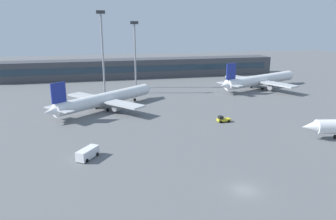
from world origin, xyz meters
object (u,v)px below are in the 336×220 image
at_px(airplane_mid, 107,98).
at_px(baggage_tug_yellow, 223,119).
at_px(airplane_far, 261,80).
at_px(floodlight_tower_west, 102,47).
at_px(service_van_white, 88,153).
at_px(floodlight_tower_east, 135,50).

bearing_deg(airplane_mid, baggage_tug_yellow, -35.69).
height_order(airplane_far, floodlight_tower_west, floodlight_tower_west).
relative_size(airplane_mid, airplane_far, 0.80).
relative_size(baggage_tug_yellow, floodlight_tower_west, 0.12).
bearing_deg(service_van_white, baggage_tug_yellow, 24.94).
height_order(service_van_white, floodlight_tower_west, floodlight_tower_west).
bearing_deg(baggage_tug_yellow, floodlight_tower_west, 123.33).
relative_size(airplane_far, baggage_tug_yellow, 12.31).
bearing_deg(airplane_mid, airplane_far, 16.34).
height_order(airplane_mid, floodlight_tower_west, floodlight_tower_west).
bearing_deg(service_van_white, floodlight_tower_west, 84.62).
relative_size(service_van_white, floodlight_tower_east, 0.20).
xyz_separation_m(floodlight_tower_west, floodlight_tower_east, (13.17, 8.24, -1.89)).
height_order(airplane_mid, service_van_white, airplane_mid).
relative_size(baggage_tug_yellow, floodlight_tower_east, 0.14).
distance_m(airplane_mid, baggage_tug_yellow, 36.93).
distance_m(airplane_mid, floodlight_tower_west, 27.67).
height_order(service_van_white, floodlight_tower_east, floodlight_tower_east).
distance_m(service_van_white, floodlight_tower_west, 64.26).
distance_m(airplane_mid, airplane_far, 66.00).
relative_size(airplane_mid, service_van_white, 6.66).
distance_m(baggage_tug_yellow, service_van_white, 39.30).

